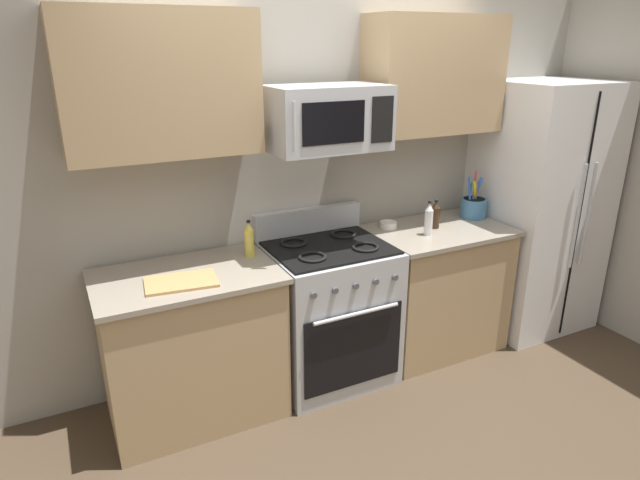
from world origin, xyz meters
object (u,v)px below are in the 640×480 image
(refrigerator, at_px, (538,208))
(prep_bowl, at_px, (388,225))
(bottle_vinegar, at_px, (429,219))
(bottle_soy, at_px, (435,215))
(microwave, at_px, (327,118))
(cutting_board, at_px, (181,282))
(utensil_crock, at_px, (473,207))
(bottle_oil, at_px, (249,240))
(range_oven, at_px, (328,311))

(refrigerator, bearing_deg, prep_bowl, 171.50)
(bottle_vinegar, height_order, bottle_soy, bottle_vinegar)
(microwave, distance_m, prep_bowl, 0.96)
(cutting_board, relative_size, bottle_soy, 1.87)
(prep_bowl, bearing_deg, refrigerator, -8.50)
(microwave, relative_size, cutting_board, 1.84)
(microwave, xyz_separation_m, bottle_vinegar, (0.71, -0.10, -0.69))
(microwave, bearing_deg, refrigerator, -1.48)
(utensil_crock, height_order, bottle_vinegar, utensil_crock)
(utensil_crock, distance_m, prep_bowl, 0.70)
(bottle_oil, xyz_separation_m, prep_bowl, (1.04, 0.06, -0.08))
(microwave, bearing_deg, range_oven, -89.92)
(utensil_crock, bearing_deg, range_oven, -175.63)
(cutting_board, bearing_deg, refrigerator, 1.95)
(cutting_board, distance_m, bottle_vinegar, 1.67)
(bottle_vinegar, height_order, prep_bowl, bottle_vinegar)
(utensil_crock, bearing_deg, microwave, -176.95)
(microwave, distance_m, cutting_board, 1.25)
(range_oven, relative_size, cutting_board, 2.89)
(cutting_board, bearing_deg, bottle_soy, 4.29)
(refrigerator, distance_m, bottle_vinegar, 1.08)
(utensil_crock, relative_size, bottle_vinegar, 1.48)
(bottle_soy, bearing_deg, range_oven, -178.35)
(bottle_oil, relative_size, prep_bowl, 1.85)
(refrigerator, distance_m, cutting_board, 2.74)
(bottle_vinegar, distance_m, bottle_soy, 0.16)
(utensil_crock, bearing_deg, bottle_oil, 179.70)
(bottle_soy, bearing_deg, bottle_oil, 176.55)
(range_oven, relative_size, refrigerator, 0.58)
(utensil_crock, height_order, cutting_board, utensil_crock)
(prep_bowl, bearing_deg, cutting_board, -169.57)
(bottle_oil, distance_m, bottle_soy, 1.33)
(utensil_crock, height_order, bottle_soy, utensil_crock)
(microwave, bearing_deg, cutting_board, -171.69)
(bottle_oil, xyz_separation_m, bottle_vinegar, (1.20, -0.17, 0.00))
(bottle_oil, bearing_deg, refrigerator, -3.07)
(bottle_soy, bearing_deg, utensil_crock, 9.96)
(microwave, xyz_separation_m, cutting_board, (-0.95, -0.14, -0.79))
(bottle_vinegar, relative_size, prep_bowl, 1.93)
(range_oven, bearing_deg, prep_bowl, 16.76)
(bottle_soy, height_order, prep_bowl, bottle_soy)
(cutting_board, distance_m, bottle_oil, 0.52)
(bottle_vinegar, xyz_separation_m, bottle_soy, (0.13, 0.09, -0.02))
(range_oven, xyz_separation_m, cutting_board, (-0.95, -0.11, 0.45))
(microwave, relative_size, bottle_vinegar, 2.97)
(microwave, bearing_deg, utensil_crock, 3.05)
(microwave, bearing_deg, bottle_soy, -0.31)
(utensil_crock, relative_size, cutting_board, 0.92)
(bottle_vinegar, bearing_deg, range_oven, 174.46)
(utensil_crock, bearing_deg, cutting_board, -174.66)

